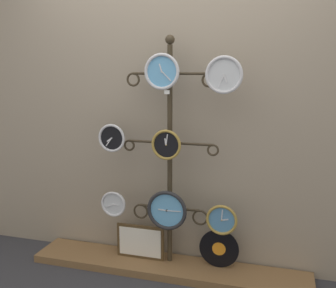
% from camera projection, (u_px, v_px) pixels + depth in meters
% --- Properties ---
extents(shop_wall, '(4.40, 0.04, 2.80)m').
position_uv_depth(shop_wall, '(176.00, 92.00, 3.06)').
color(shop_wall, gray).
rests_on(shop_wall, ground_plane).
extents(low_shelf, '(2.20, 0.36, 0.06)m').
position_uv_depth(low_shelf, '(168.00, 267.00, 3.11)').
color(low_shelf, brown).
rests_on(low_shelf, ground_plane).
extents(display_stand, '(0.75, 0.39, 1.82)m').
position_uv_depth(display_stand, '(170.00, 196.00, 3.06)').
color(display_stand, '#382D1E').
rests_on(display_stand, ground_plane).
extents(clock_top_center, '(0.26, 0.04, 0.26)m').
position_uv_depth(clock_top_center, '(162.00, 72.00, 2.82)').
color(clock_top_center, '#60A8DB').
extents(clock_top_right, '(0.26, 0.04, 0.26)m').
position_uv_depth(clock_top_right, '(224.00, 75.00, 2.67)').
color(clock_top_right, silver).
extents(clock_middle_left, '(0.22, 0.04, 0.22)m').
position_uv_depth(clock_middle_left, '(112.00, 138.00, 3.01)').
color(clock_middle_left, black).
extents(clock_middle_center, '(0.23, 0.04, 0.23)m').
position_uv_depth(clock_middle_center, '(166.00, 145.00, 2.87)').
color(clock_middle_center, black).
extents(clock_bottom_left, '(0.21, 0.04, 0.21)m').
position_uv_depth(clock_bottom_left, '(114.00, 204.00, 3.12)').
color(clock_bottom_left, silver).
extents(clock_bottom_center, '(0.31, 0.04, 0.31)m').
position_uv_depth(clock_bottom_center, '(167.00, 210.00, 2.97)').
color(clock_bottom_center, '#60A8DB').
extents(clock_bottom_right, '(0.23, 0.04, 0.23)m').
position_uv_depth(clock_bottom_right, '(222.00, 220.00, 2.89)').
color(clock_bottom_right, '#4C84B2').
extents(vinyl_record, '(0.31, 0.01, 0.31)m').
position_uv_depth(vinyl_record, '(219.00, 249.00, 3.02)').
color(vinyl_record, black).
rests_on(vinyl_record, low_shelf).
extents(picture_frame, '(0.40, 0.02, 0.28)m').
position_uv_depth(picture_frame, '(140.00, 242.00, 3.17)').
color(picture_frame, '#4C381E').
rests_on(picture_frame, low_shelf).
extents(price_tag_upper, '(0.04, 0.00, 0.03)m').
position_uv_depth(price_tag_upper, '(167.00, 92.00, 2.83)').
color(price_tag_upper, white).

